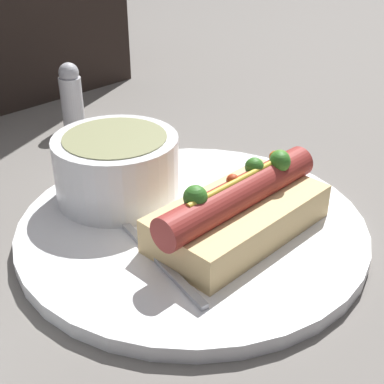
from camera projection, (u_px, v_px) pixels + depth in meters
name	position (u px, v px, depth m)	size (l,w,h in m)	color
ground_plane	(192.00, 233.00, 0.45)	(4.00, 4.00, 0.00)	slate
dinner_plate	(192.00, 227.00, 0.45)	(0.29, 0.29, 0.01)	white
hot_dog	(240.00, 209.00, 0.42)	(0.16, 0.08, 0.06)	#E5C17F
soup_bowl	(117.00, 164.00, 0.47)	(0.11, 0.11, 0.06)	white
spoon	(117.00, 214.00, 0.45)	(0.06, 0.18, 0.01)	#B7B7BC
salt_shaker	(71.00, 96.00, 0.64)	(0.03, 0.03, 0.08)	silver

